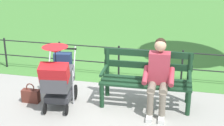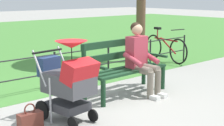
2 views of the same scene
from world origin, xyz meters
name	(u,v)px [view 1 (image 1 of 2)]	position (x,y,z in m)	size (l,w,h in m)	color
ground_plane	(105,101)	(0.00, 0.00, 0.00)	(60.00, 60.00, 0.00)	#9E9B93
grass_lawn	(155,8)	(0.00, -8.80, 0.00)	(40.00, 16.00, 0.01)	#478438
park_bench	(146,76)	(-0.73, -0.12, 0.53)	(1.61, 0.64, 0.96)	#193D23
person_on_bench	(159,74)	(-0.96, 0.11, 0.68)	(0.54, 0.74, 1.28)	slate
stroller	(58,76)	(0.76, 0.37, 0.59)	(0.61, 0.94, 1.15)	black
handbag	(31,95)	(1.33, 0.31, 0.13)	(0.32, 0.14, 0.37)	brown
park_fence	(132,59)	(-0.28, -1.21, 0.42)	(8.02, 0.04, 0.70)	black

